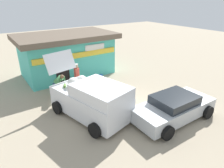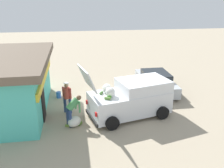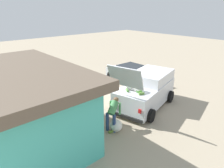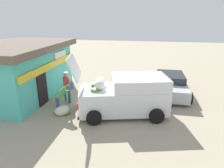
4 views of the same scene
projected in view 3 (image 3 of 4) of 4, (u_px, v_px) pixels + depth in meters
name	position (u px, v px, depth m)	size (l,w,h in m)	color
ground_plane	(128.00, 97.00, 12.61)	(60.00, 60.00, 0.00)	tan
storefront_bar	(20.00, 105.00, 8.06)	(7.07, 4.50, 3.08)	#4CC6B7
delivery_van	(146.00, 90.00, 11.27)	(3.03, 4.81, 2.87)	silver
parked_sedan	(133.00, 74.00, 15.09)	(4.25, 2.15, 1.24)	#B2B7BC
vendor_standing	(90.00, 102.00, 9.72)	(0.47, 0.49, 1.72)	navy
customer_bending	(113.00, 111.00, 9.01)	(0.68, 0.80, 1.46)	navy
unloaded_banana_pile	(116.00, 125.00, 9.17)	(0.92, 0.89, 0.48)	silver
paint_bucket	(60.00, 106.00, 11.10)	(0.28, 0.28, 0.38)	blue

